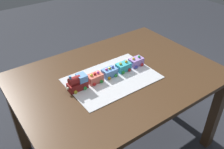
# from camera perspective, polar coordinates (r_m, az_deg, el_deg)

# --- Properties ---
(ground_plane) EXTENTS (8.00, 8.00, 0.00)m
(ground_plane) POSITION_cam_1_polar(r_m,az_deg,el_deg) (2.20, 1.02, -16.13)
(ground_plane) COLOR #2D3038
(dining_table) EXTENTS (1.40, 1.00, 0.74)m
(dining_table) POSITION_cam_1_polar(r_m,az_deg,el_deg) (1.76, 1.23, -2.93)
(dining_table) COLOR #4C331E
(dining_table) RESTS_ON ground
(cake_board) EXTENTS (0.60, 0.40, 0.00)m
(cake_board) POSITION_cam_1_polar(r_m,az_deg,el_deg) (1.65, 0.00, -0.91)
(cake_board) COLOR silver
(cake_board) RESTS_ON dining_table
(cake_locomotive) EXTENTS (0.14, 0.08, 0.12)m
(cake_locomotive) POSITION_cam_1_polar(r_m,az_deg,el_deg) (1.55, -8.06, -1.91)
(cake_locomotive) COLOR maroon
(cake_locomotive) RESTS_ON cake_board
(cake_car_caboose_coral) EXTENTS (0.10, 0.08, 0.07)m
(cake_car_caboose_coral) POSITION_cam_1_polar(r_m,az_deg,el_deg) (1.61, -4.00, -0.83)
(cake_car_caboose_coral) COLOR #F27260
(cake_car_caboose_coral) RESTS_ON cake_board
(cake_car_gondola_sky_blue) EXTENTS (0.10, 0.08, 0.07)m
(cake_car_gondola_sky_blue) POSITION_cam_1_polar(r_m,az_deg,el_deg) (1.66, -0.56, 0.54)
(cake_car_gondola_sky_blue) COLOR #669EEA
(cake_car_gondola_sky_blue) RESTS_ON cake_board
(cake_car_tanker_turquoise) EXTENTS (0.10, 0.08, 0.07)m
(cake_car_tanker_turquoise) POSITION_cam_1_polar(r_m,az_deg,el_deg) (1.72, 2.66, 1.81)
(cake_car_tanker_turquoise) COLOR #38B7C6
(cake_car_tanker_turquoise) RESTS_ON cake_board
(cake_car_flatbed_lavender) EXTENTS (0.10, 0.08, 0.07)m
(cake_car_flatbed_lavender) POSITION_cam_1_polar(r_m,az_deg,el_deg) (1.78, 5.65, 3.00)
(cake_car_flatbed_lavender) COLOR #AD84E0
(cake_car_flatbed_lavender) RESTS_ON cake_board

